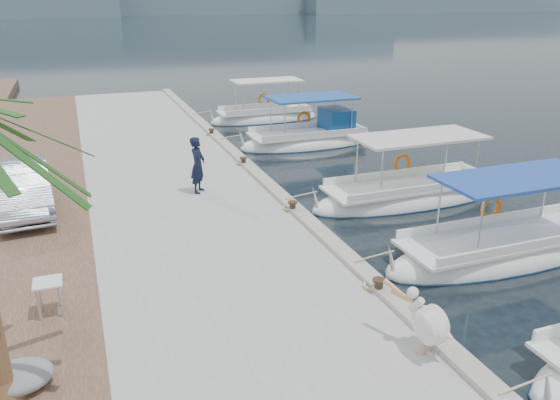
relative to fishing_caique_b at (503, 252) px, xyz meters
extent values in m
plane|color=black|center=(-4.17, 2.27, -0.12)|extent=(400.00, 400.00, 0.00)
cube|color=#9B9B96|center=(-7.17, 7.27, 0.13)|extent=(6.00, 40.00, 0.50)
cube|color=#A09C8E|center=(-4.39, 7.27, 0.44)|extent=(0.44, 40.00, 0.12)
cube|color=brown|center=(-12.17, 7.27, 0.13)|extent=(4.00, 40.00, 0.50)
ellipsoid|color=white|center=(-0.01, 0.00, -0.07)|extent=(7.13, 2.10, 1.30)
ellipsoid|color=navy|center=(-0.01, 0.00, -0.09)|extent=(7.17, 2.14, 0.22)
cube|color=white|center=(-0.01, 0.00, 0.43)|extent=(5.85, 1.81, 0.08)
cube|color=#2048A3|center=(0.17, 0.00, 2.07)|extent=(4.28, 1.93, 0.08)
cylinder|color=silver|center=(-1.61, -0.79, 1.23)|extent=(0.05, 0.05, 1.60)
torus|color=orange|center=(0.29, 1.00, 0.88)|extent=(0.68, 0.12, 0.68)
ellipsoid|color=white|center=(0.01, 4.52, -0.07)|extent=(7.17, 2.15, 1.30)
ellipsoid|color=navy|center=(0.01, 4.52, -0.09)|extent=(7.20, 2.19, 0.22)
cube|color=white|center=(0.01, 4.52, 0.43)|extent=(5.88, 1.84, 0.08)
cube|color=beige|center=(0.19, 4.52, 2.07)|extent=(4.30, 1.97, 0.08)
cylinder|color=silver|center=(-1.60, 3.71, 1.23)|extent=(0.05, 0.05, 1.60)
torus|color=orange|center=(0.31, 5.54, 0.88)|extent=(0.68, 0.12, 0.68)
ellipsoid|color=white|center=(-0.31, 12.51, -0.07)|extent=(6.52, 2.40, 1.30)
ellipsoid|color=navy|center=(-0.31, 12.51, -0.09)|extent=(6.56, 2.45, 0.22)
cube|color=white|center=(-0.31, 12.51, 0.43)|extent=(5.35, 2.07, 0.08)
cube|color=#1F509E|center=(-0.15, 12.51, 2.07)|extent=(3.91, 2.21, 0.08)
cylinder|color=silver|center=(-1.78, 11.61, 1.23)|extent=(0.05, 0.05, 1.60)
torus|color=orange|center=(-0.01, 13.66, 0.88)|extent=(0.68, 0.12, 0.68)
cube|color=navy|center=(1.16, 12.51, 0.98)|extent=(1.20, 1.68, 1.00)
ellipsoid|color=white|center=(-0.48, 18.14, -0.07)|extent=(6.18, 1.98, 1.30)
ellipsoid|color=navy|center=(-0.48, 18.14, -0.09)|extent=(6.22, 2.02, 0.22)
cube|color=white|center=(-0.48, 18.14, 0.43)|extent=(5.07, 1.70, 0.08)
cube|color=silver|center=(-0.32, 18.14, 2.07)|extent=(3.71, 1.82, 0.08)
cylinder|color=silver|center=(-1.87, 17.40, 1.23)|extent=(0.05, 0.05, 1.60)
torus|color=orange|center=(-0.18, 19.08, 0.88)|extent=(0.68, 0.12, 0.68)
cylinder|color=black|center=(-4.52, -1.23, 0.53)|extent=(0.18, 0.18, 0.30)
cylinder|color=black|center=(-4.52, -1.23, 0.68)|extent=(0.28, 0.28, 0.05)
cylinder|color=black|center=(-4.52, 3.77, 0.53)|extent=(0.18, 0.18, 0.30)
cylinder|color=black|center=(-4.52, 3.77, 0.68)|extent=(0.28, 0.28, 0.05)
cylinder|color=black|center=(-4.52, 8.77, 0.53)|extent=(0.18, 0.18, 0.30)
cylinder|color=black|center=(-4.52, 8.77, 0.68)|extent=(0.28, 0.28, 0.05)
cylinder|color=black|center=(-4.52, 13.77, 0.53)|extent=(0.18, 0.18, 0.30)
cylinder|color=black|center=(-4.52, 13.77, 0.68)|extent=(0.28, 0.28, 0.05)
cylinder|color=tan|center=(-4.85, -3.40, 0.55)|extent=(0.06, 0.06, 0.35)
cylinder|color=tan|center=(-4.69, -3.34, 0.55)|extent=(0.06, 0.06, 0.35)
ellipsoid|color=silver|center=(-4.77, -3.37, 0.94)|extent=(0.76, 0.95, 0.65)
cylinder|color=silver|center=(-4.88, -3.08, 1.21)|extent=(0.23, 0.33, 0.35)
sphere|color=silver|center=(-4.91, -2.99, 1.41)|extent=(0.21, 0.21, 0.21)
cone|color=#EAA566|center=(-5.02, -2.68, 1.31)|extent=(0.32, 0.63, 0.25)
imported|color=black|center=(-6.72, 6.47, 1.29)|extent=(0.72, 0.80, 1.83)
cone|color=brown|center=(-11.75, -2.05, 0.56)|extent=(0.64, 0.64, 0.36)
imported|color=#A2ADBA|center=(-11.92, 6.64, 1.10)|extent=(1.89, 4.50, 1.45)
ellipsoid|color=gray|center=(-11.55, -1.84, 0.58)|extent=(1.10, 0.90, 0.40)
cylinder|color=silver|center=(-11.29, 0.14, 0.73)|extent=(0.06, 0.06, 0.70)
cylinder|color=silver|center=(-10.89, 0.14, 0.73)|extent=(0.06, 0.06, 0.70)
cylinder|color=silver|center=(-11.29, 0.54, 0.73)|extent=(0.06, 0.06, 0.70)
cylinder|color=silver|center=(-10.89, 0.54, 0.73)|extent=(0.06, 0.06, 0.70)
cube|color=white|center=(-11.09, 0.34, 1.09)|extent=(0.55, 0.55, 0.03)
camera|label=1|loc=(-10.11, -10.14, 6.38)|focal=35.00mm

